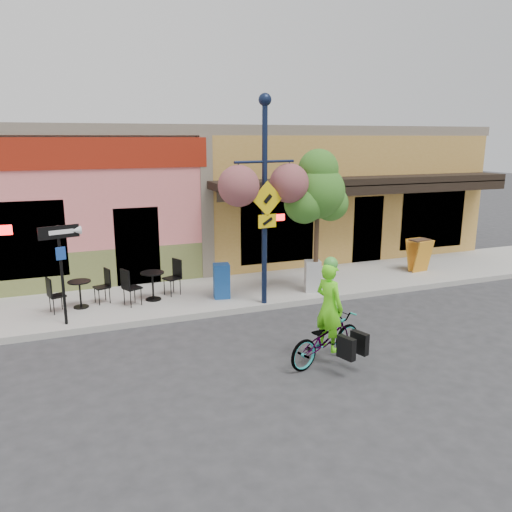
{
  "coord_description": "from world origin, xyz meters",
  "views": [
    {
      "loc": [
        -4.74,
        -10.26,
        4.15
      ],
      "look_at": [
        -0.62,
        0.5,
        1.4
      ],
      "focal_mm": 35.0,
      "sensor_mm": 36.0,
      "label": 1
    }
  ],
  "objects_px": {
    "newspaper_box_blue": "(222,281)",
    "bicycle": "(326,338)",
    "newspaper_box_grey": "(312,276)",
    "lamp_post": "(265,203)",
    "building": "(204,191)",
    "street_tree": "(317,222)",
    "cyclist_rider": "(329,319)",
    "one_way_sign": "(62,276)"
  },
  "relations": [
    {
      "from": "newspaper_box_blue",
      "to": "bicycle",
      "type": "bearing_deg",
      "value": -68.61
    },
    {
      "from": "newspaper_box_grey",
      "to": "lamp_post",
      "type": "bearing_deg",
      "value": -147.59
    },
    {
      "from": "building",
      "to": "bicycle",
      "type": "relative_size",
      "value": 10.2
    },
    {
      "from": "street_tree",
      "to": "bicycle",
      "type": "bearing_deg",
      "value": -114.62
    },
    {
      "from": "newspaper_box_grey",
      "to": "building",
      "type": "bearing_deg",
      "value": 117.54
    },
    {
      "from": "building",
      "to": "newspaper_box_grey",
      "type": "xyz_separation_m",
      "value": [
        1.2,
        -6.42,
        -1.68
      ]
    },
    {
      "from": "cyclist_rider",
      "to": "lamp_post",
      "type": "relative_size",
      "value": 0.34
    },
    {
      "from": "cyclist_rider",
      "to": "newspaper_box_blue",
      "type": "bearing_deg",
      "value": -6.17
    },
    {
      "from": "newspaper_box_blue",
      "to": "one_way_sign",
      "type": "bearing_deg",
      "value": -161.73
    },
    {
      "from": "building",
      "to": "street_tree",
      "type": "bearing_deg",
      "value": -79.33
    },
    {
      "from": "building",
      "to": "cyclist_rider",
      "type": "relative_size",
      "value": 10.82
    },
    {
      "from": "bicycle",
      "to": "newspaper_box_grey",
      "type": "distance_m",
      "value": 3.98
    },
    {
      "from": "bicycle",
      "to": "newspaper_box_blue",
      "type": "distance_m",
      "value": 4.07
    },
    {
      "from": "newspaper_box_blue",
      "to": "street_tree",
      "type": "relative_size",
      "value": 0.24
    },
    {
      "from": "one_way_sign",
      "to": "street_tree",
      "type": "relative_size",
      "value": 0.58
    },
    {
      "from": "bicycle",
      "to": "newspaper_box_blue",
      "type": "xyz_separation_m",
      "value": [
        -0.82,
        3.98,
        0.13
      ]
    },
    {
      "from": "building",
      "to": "one_way_sign",
      "type": "xyz_separation_m",
      "value": [
        -4.95,
        -6.64,
        -1.0
      ]
    },
    {
      "from": "bicycle",
      "to": "newspaper_box_grey",
      "type": "xyz_separation_m",
      "value": [
        1.59,
        3.64,
        0.1
      ]
    },
    {
      "from": "building",
      "to": "cyclist_rider",
      "type": "height_order",
      "value": "building"
    },
    {
      "from": "one_way_sign",
      "to": "bicycle",
      "type": "bearing_deg",
      "value": -52.56
    },
    {
      "from": "bicycle",
      "to": "one_way_sign",
      "type": "bearing_deg",
      "value": 34.62
    },
    {
      "from": "street_tree",
      "to": "cyclist_rider",
      "type": "bearing_deg",
      "value": -113.95
    },
    {
      "from": "building",
      "to": "bicycle",
      "type": "distance_m",
      "value": 10.23
    },
    {
      "from": "lamp_post",
      "to": "newspaper_box_grey",
      "type": "bearing_deg",
      "value": 6.73
    },
    {
      "from": "building",
      "to": "newspaper_box_blue",
      "type": "relative_size",
      "value": 20.5
    },
    {
      "from": "building",
      "to": "newspaper_box_grey",
      "type": "bearing_deg",
      "value": -79.38
    },
    {
      "from": "bicycle",
      "to": "lamp_post",
      "type": "bearing_deg",
      "value": -19.23
    },
    {
      "from": "cyclist_rider",
      "to": "street_tree",
      "type": "relative_size",
      "value": 0.45
    },
    {
      "from": "bicycle",
      "to": "lamp_post",
      "type": "relative_size",
      "value": 0.36
    },
    {
      "from": "one_way_sign",
      "to": "newspaper_box_blue",
      "type": "distance_m",
      "value": 3.84
    },
    {
      "from": "bicycle",
      "to": "lamp_post",
      "type": "height_order",
      "value": "lamp_post"
    },
    {
      "from": "cyclist_rider",
      "to": "newspaper_box_blue",
      "type": "relative_size",
      "value": 1.89
    },
    {
      "from": "one_way_sign",
      "to": "street_tree",
      "type": "xyz_separation_m",
      "value": [
        6.18,
        0.11,
        0.79
      ]
    },
    {
      "from": "building",
      "to": "newspaper_box_blue",
      "type": "height_order",
      "value": "building"
    },
    {
      "from": "lamp_post",
      "to": "one_way_sign",
      "type": "height_order",
      "value": "lamp_post"
    },
    {
      "from": "one_way_sign",
      "to": "street_tree",
      "type": "distance_m",
      "value": 6.23
    },
    {
      "from": "lamp_post",
      "to": "one_way_sign",
      "type": "relative_size",
      "value": 2.26
    },
    {
      "from": "one_way_sign",
      "to": "newspaper_box_blue",
      "type": "height_order",
      "value": "one_way_sign"
    },
    {
      "from": "bicycle",
      "to": "street_tree",
      "type": "xyz_separation_m",
      "value": [
        1.62,
        3.53,
        1.57
      ]
    },
    {
      "from": "cyclist_rider",
      "to": "newspaper_box_blue",
      "type": "xyz_separation_m",
      "value": [
        -0.87,
        3.98,
        -0.25
      ]
    },
    {
      "from": "building",
      "to": "newspaper_box_blue",
      "type": "distance_m",
      "value": 6.42
    },
    {
      "from": "cyclist_rider",
      "to": "newspaper_box_grey",
      "type": "relative_size",
      "value": 2.01
    }
  ]
}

